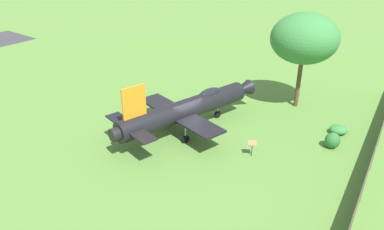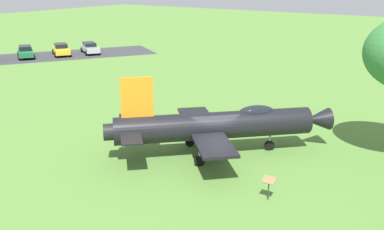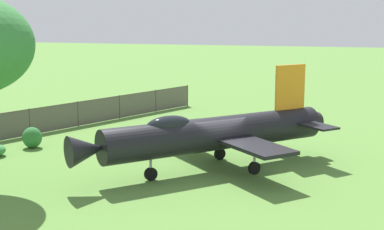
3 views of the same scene
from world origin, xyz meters
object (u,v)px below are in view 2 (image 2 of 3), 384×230
at_px(info_plaque, 269,183).
at_px(parked_car_silver, 90,48).
at_px(parked_car_green, 25,52).
at_px(display_jet, 220,125).
at_px(parked_car_yellow, 61,49).

height_order(info_plaque, parked_car_silver, parked_car_silver).
relative_size(info_plaque, parked_car_green, 0.25).
height_order(info_plaque, parked_car_green, parked_car_green).
relative_size(parked_car_silver, parked_car_green, 1.03).
relative_size(display_jet, parked_car_silver, 2.36).
height_order(info_plaque, parked_car_yellow, parked_car_yellow).
relative_size(display_jet, info_plaque, 9.82).
distance_m(info_plaque, parked_car_green, 44.65).
relative_size(display_jet, parked_car_green, 2.43).
bearing_deg(info_plaque, display_jet, -126.33).
relative_size(info_plaque, parked_car_silver, 0.24).
height_order(parked_car_silver, parked_car_yellow, parked_car_yellow).
bearing_deg(parked_car_silver, parked_car_green, -91.02).
distance_m(display_jet, info_plaque, 5.96).
distance_m(parked_car_yellow, parked_car_green, 4.43).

